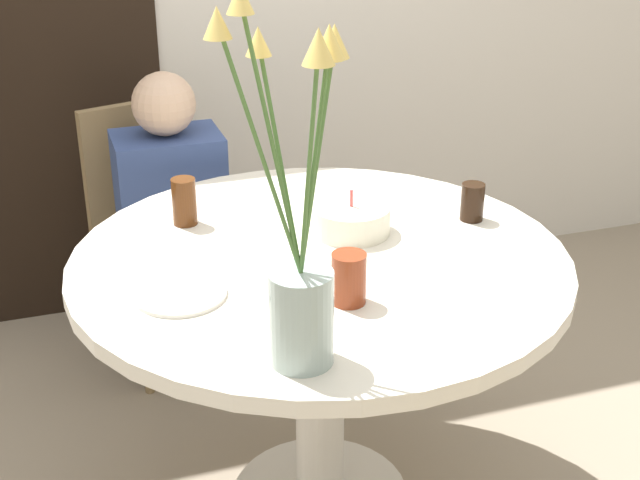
# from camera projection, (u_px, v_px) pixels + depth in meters

# --- Properties ---
(doorway_panel) EXTENTS (0.90, 0.01, 2.05)m
(doorway_panel) POSITION_uv_depth(u_px,v_px,m) (27.00, 52.00, 3.07)
(doorway_panel) COLOR black
(doorway_panel) RESTS_ON ground_plane
(dining_table) EXTENTS (1.23, 1.23, 0.78)m
(dining_table) POSITION_uv_depth(u_px,v_px,m) (320.00, 306.00, 2.25)
(dining_table) COLOR silver
(dining_table) RESTS_ON ground_plane
(chair_far_back) EXTENTS (0.49, 0.49, 0.89)m
(chair_far_back) POSITION_uv_depth(u_px,v_px,m) (153.00, 221.00, 3.07)
(chair_far_back) COLOR beige
(chair_far_back) RESTS_ON ground_plane
(birthday_cake) EXTENTS (0.20, 0.20, 0.12)m
(birthday_cake) POSITION_uv_depth(u_px,v_px,m) (351.00, 219.00, 2.30)
(birthday_cake) COLOR white
(birthday_cake) RESTS_ON dining_table
(flower_vase) EXTENTS (0.26, 0.18, 0.73)m
(flower_vase) POSITION_uv_depth(u_px,v_px,m) (299.00, 258.00, 1.66)
(flower_vase) COLOR #9EB2AD
(flower_vase) RESTS_ON dining_table
(side_plate) EXTENTS (0.21, 0.21, 0.01)m
(side_plate) POSITION_uv_depth(u_px,v_px,m) (180.00, 294.00, 2.00)
(side_plate) COLOR silver
(side_plate) RESTS_ON dining_table
(drink_glass_0) EXTENTS (0.06, 0.06, 0.13)m
(drink_glass_0) POSITION_uv_depth(u_px,v_px,m) (184.00, 202.00, 2.34)
(drink_glass_0) COLOR #51280F
(drink_glass_0) RESTS_ON dining_table
(drink_glass_1) EXTENTS (0.06, 0.06, 0.10)m
(drink_glass_1) POSITION_uv_depth(u_px,v_px,m) (472.00, 202.00, 2.37)
(drink_glass_1) COLOR black
(drink_glass_1) RESTS_ON dining_table
(drink_glass_2) EXTENTS (0.08, 0.08, 0.12)m
(drink_glass_2) POSITION_uv_depth(u_px,v_px,m) (349.00, 278.00, 1.95)
(drink_glass_2) COLOR maroon
(drink_glass_2) RESTS_ON dining_table
(person_woman) EXTENTS (0.34, 0.24, 1.05)m
(person_woman) POSITION_uv_depth(u_px,v_px,m) (174.00, 238.00, 2.95)
(person_woman) COLOR #383333
(person_woman) RESTS_ON ground_plane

